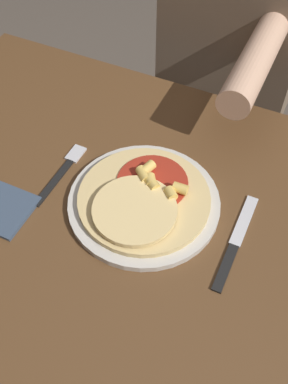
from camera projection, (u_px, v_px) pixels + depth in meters
The scene contains 7 objects.
ground_plane at pixel (142, 350), 1.44m from camera, with size 8.00×8.00×0.00m, color brown.
dining_table at pixel (141, 247), 0.94m from camera, with size 1.20×0.80×0.75m.
plate at pixel (144, 203), 0.87m from camera, with size 0.29×0.29×0.01m.
pizza at pixel (143, 199), 0.85m from camera, with size 0.25×0.25×0.04m.
fork at pixel (63, 170), 0.92m from camera, with size 0.03×0.18×0.00m.
knife at pixel (235, 243), 0.82m from camera, with size 0.02×0.22×0.00m.
person_diner at pixel (232, 53), 1.24m from camera, with size 0.36×0.52×1.20m.
Camera 1 is at (0.21, -0.44, 1.45)m, focal length 42.00 mm.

